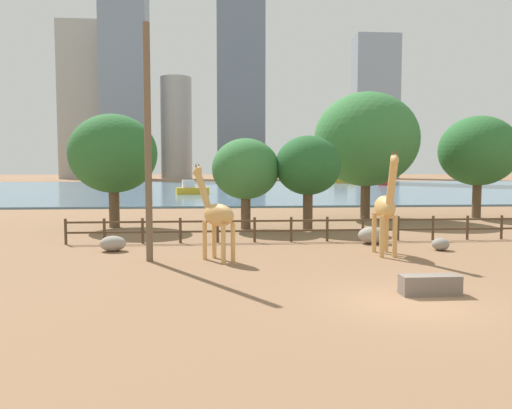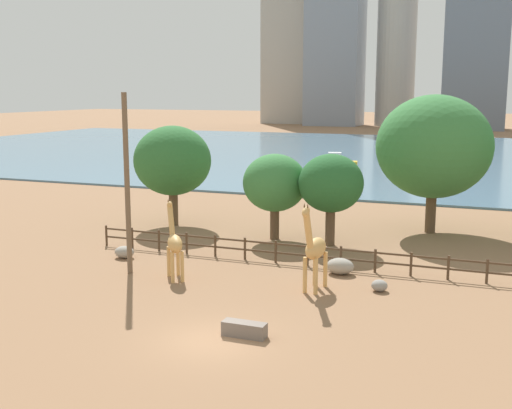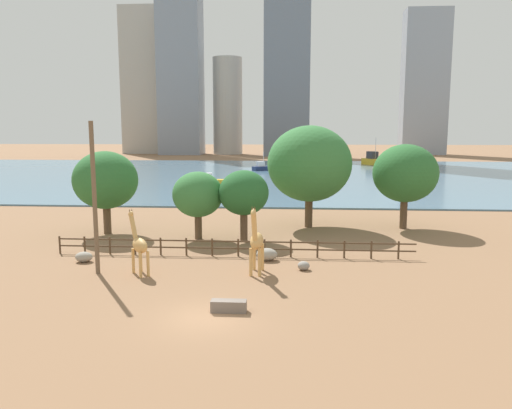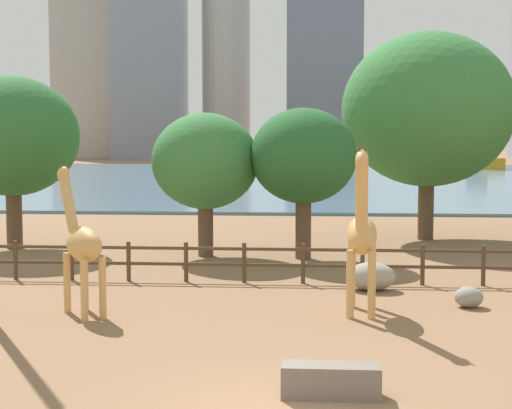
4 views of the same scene
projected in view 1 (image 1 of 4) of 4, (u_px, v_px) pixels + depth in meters
ground_plane at (245, 188)px, 93.74m from camera, size 400.00×400.00×0.00m
harbor_water at (246, 188)px, 90.75m from camera, size 180.00×86.00×0.20m
giraffe_tall at (216, 215)px, 20.69m from camera, size 2.05×2.45×4.06m
giraffe_companion at (386, 207)px, 21.86m from camera, size 0.94×2.81×4.58m
utility_pole at (148, 144)px, 20.27m from camera, size 0.28×0.28×9.67m
boulder_near_fence at (113, 244)px, 23.03m from camera, size 1.20×0.95×0.71m
boulder_by_pole at (441, 244)px, 23.28m from camera, size 0.79×0.77×0.58m
boulder_small at (373, 235)px, 25.32m from camera, size 1.48×1.16×0.87m
feeding_trough at (430, 285)px, 15.14m from camera, size 1.80×0.60×0.60m
enclosure_fence at (315, 227)px, 26.06m from camera, size 26.12×0.14×1.30m
tree_left_large at (113, 154)px, 31.96m from camera, size 5.60×5.60×7.29m
tree_center_broad at (308, 166)px, 31.06m from camera, size 4.11×4.11×5.86m
tree_right_tall at (478, 151)px, 38.20m from camera, size 5.92×5.92×7.82m
tree_left_small at (246, 169)px, 31.12m from camera, size 4.22×4.22×5.69m
tree_right_small at (366, 140)px, 37.49m from camera, size 7.83×7.83×9.52m
boat_ferry at (343, 178)px, 121.06m from camera, size 5.79×8.03×6.84m
boat_sailboat at (386, 180)px, 106.46m from camera, size 5.22×7.39×3.07m
boat_tug at (191, 189)px, 69.46m from camera, size 4.74×2.57×1.98m
boat_barge at (233, 183)px, 99.57m from camera, size 4.66×3.95×4.09m
skyline_tower_needle at (240, 20)px, 162.18m from camera, size 15.32×13.55×103.84m
skyline_block_central at (125, 62)px, 166.38m from camera, size 15.04×12.30×78.18m
skyline_tower_glass at (176, 128)px, 172.67m from camera, size 10.75×10.75×34.92m
skyline_block_left at (85, 102)px, 173.58m from camera, size 15.97×10.69×53.70m
skyline_block_right at (375, 108)px, 179.53m from camera, size 15.73×8.35×51.02m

